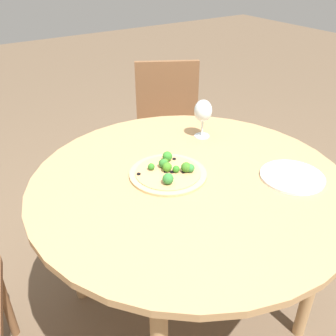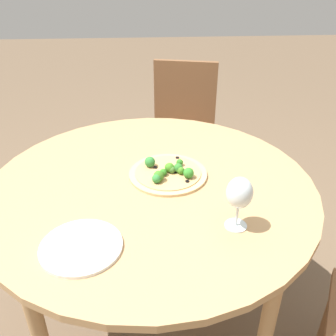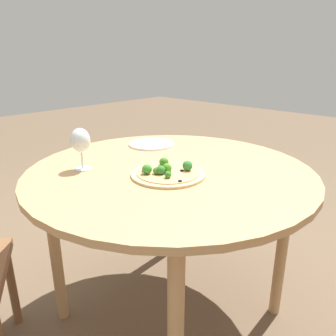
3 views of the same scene
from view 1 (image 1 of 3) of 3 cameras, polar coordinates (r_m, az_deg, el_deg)
ground_plane at (r=1.87m, az=2.55°, el=-21.12°), size 12.00×12.00×0.00m
dining_table at (r=1.40m, az=3.18°, el=-4.27°), size 1.16×1.16×0.74m
chair at (r=2.30m, az=0.09°, el=5.27°), size 0.54×0.54×0.88m
pizza at (r=1.37m, az=0.17°, el=-0.56°), size 0.29×0.29×0.05m
wine_glass at (r=1.62m, az=5.37°, el=8.54°), size 0.08×0.08×0.17m
plate_near at (r=1.43m, az=18.40°, el=-1.26°), size 0.23×0.23×0.01m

